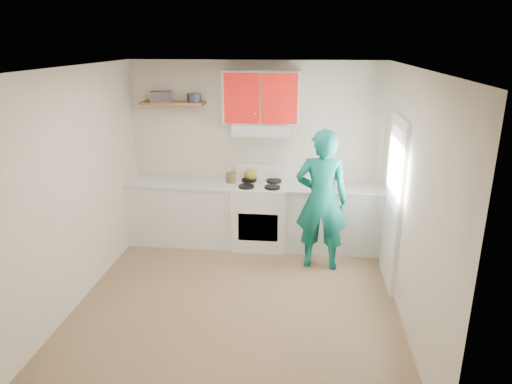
# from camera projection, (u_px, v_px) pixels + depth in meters

# --- Properties ---
(floor) EXTENTS (3.80, 3.80, 0.00)m
(floor) POSITION_uv_depth(u_px,v_px,m) (238.00, 301.00, 5.31)
(floor) COLOR brown
(floor) RESTS_ON ground
(ceiling) EXTENTS (3.60, 3.80, 0.04)m
(ceiling) POSITION_uv_depth(u_px,v_px,m) (235.00, 68.00, 4.50)
(ceiling) COLOR white
(ceiling) RESTS_ON floor
(back_wall) EXTENTS (3.60, 0.04, 2.60)m
(back_wall) POSITION_uv_depth(u_px,v_px,m) (256.00, 153.00, 6.70)
(back_wall) COLOR beige
(back_wall) RESTS_ON floor
(front_wall) EXTENTS (3.60, 0.04, 2.60)m
(front_wall) POSITION_uv_depth(u_px,v_px,m) (195.00, 284.00, 3.11)
(front_wall) COLOR beige
(front_wall) RESTS_ON floor
(left_wall) EXTENTS (0.04, 3.80, 2.60)m
(left_wall) POSITION_uv_depth(u_px,v_px,m) (75.00, 189.00, 5.09)
(left_wall) COLOR beige
(left_wall) RESTS_ON floor
(right_wall) EXTENTS (0.04, 3.80, 2.60)m
(right_wall) POSITION_uv_depth(u_px,v_px,m) (410.00, 200.00, 4.72)
(right_wall) COLOR beige
(right_wall) RESTS_ON floor
(door) EXTENTS (0.05, 0.85, 2.05)m
(door) POSITION_uv_depth(u_px,v_px,m) (394.00, 203.00, 5.47)
(door) COLOR white
(door) RESTS_ON floor
(door_glass) EXTENTS (0.01, 0.55, 0.95)m
(door_glass) POSITION_uv_depth(u_px,v_px,m) (395.00, 168.00, 5.34)
(door_glass) COLOR white
(door_glass) RESTS_ON door
(counter_left) EXTENTS (1.52, 0.60, 0.90)m
(counter_left) POSITION_uv_depth(u_px,v_px,m) (183.00, 212.00, 6.79)
(counter_left) COLOR silver
(counter_left) RESTS_ON floor
(counter_right) EXTENTS (1.32, 0.60, 0.90)m
(counter_right) POSITION_uv_depth(u_px,v_px,m) (333.00, 218.00, 6.56)
(counter_right) COLOR silver
(counter_right) RESTS_ON floor
(stove) EXTENTS (0.76, 0.65, 0.92)m
(stove) POSITION_uv_depth(u_px,v_px,m) (260.00, 215.00, 6.64)
(stove) COLOR white
(stove) RESTS_ON floor
(range_hood) EXTENTS (0.76, 0.44, 0.15)m
(range_hood) POSITION_uv_depth(u_px,v_px,m) (261.00, 129.00, 6.36)
(range_hood) COLOR silver
(range_hood) RESTS_ON back_wall
(upper_cabinets) EXTENTS (1.02, 0.33, 0.70)m
(upper_cabinets) POSITION_uv_depth(u_px,v_px,m) (262.00, 97.00, 6.27)
(upper_cabinets) COLOR red
(upper_cabinets) RESTS_ON back_wall
(shelf) EXTENTS (0.90, 0.30, 0.04)m
(shelf) POSITION_uv_depth(u_px,v_px,m) (173.00, 103.00, 6.45)
(shelf) COLOR brown
(shelf) RESTS_ON back_wall
(books) EXTENTS (0.31, 0.25, 0.14)m
(books) POSITION_uv_depth(u_px,v_px,m) (161.00, 97.00, 6.40)
(books) COLOR #453D45
(books) RESTS_ON shelf
(tin) EXTENTS (0.20, 0.20, 0.12)m
(tin) POSITION_uv_depth(u_px,v_px,m) (194.00, 98.00, 6.36)
(tin) COLOR #333D4C
(tin) RESTS_ON shelf
(kettle) EXTENTS (0.22, 0.22, 0.17)m
(kettle) POSITION_uv_depth(u_px,v_px,m) (251.00, 175.00, 6.67)
(kettle) COLOR olive
(kettle) RESTS_ON stove
(crock) EXTENTS (0.17, 0.17, 0.17)m
(crock) POSITION_uv_depth(u_px,v_px,m) (231.00, 178.00, 6.58)
(crock) COLOR #4A3920
(crock) RESTS_ON counter_left
(cutting_board) EXTENTS (0.30, 0.23, 0.02)m
(cutting_board) POSITION_uv_depth(u_px,v_px,m) (324.00, 188.00, 6.37)
(cutting_board) COLOR olive
(cutting_board) RESTS_ON counter_right
(silicone_mat) EXTENTS (0.32, 0.29, 0.01)m
(silicone_mat) POSITION_uv_depth(u_px,v_px,m) (371.00, 189.00, 6.37)
(silicone_mat) COLOR red
(silicone_mat) RESTS_ON counter_right
(person) EXTENTS (0.71, 0.50, 1.84)m
(person) POSITION_uv_depth(u_px,v_px,m) (322.00, 200.00, 5.86)
(person) COLOR #0B6A5E
(person) RESTS_ON floor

